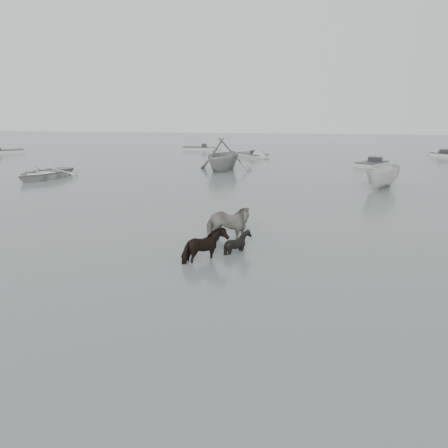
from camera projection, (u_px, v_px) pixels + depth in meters
The scene contains 11 objects.
ground at pixel (234, 253), 16.02m from camera, with size 140.00×140.00×0.00m, color #4E5D57.
pony_pinto at pixel (227, 217), 17.49m from camera, with size 0.96×2.11×1.78m, color black.
pony_dark at pixel (206, 242), 14.99m from camera, with size 1.40×1.20×1.41m, color black.
pony_black at pixel (238, 237), 15.98m from camera, with size 0.92×1.04×1.14m, color black.
rowboat_lead at pixel (43, 171), 32.07m from camera, with size 3.50×4.90×1.01m, color silver.
rowboat_trail at pixel (223, 153), 35.78m from camera, with size 4.60×5.33×2.81m, color gray.
boat_small at pixel (383, 176), 28.13m from camera, with size 1.63×4.33×1.67m, color beige.
skiff_port at pixel (372, 162), 38.55m from camera, with size 4.83×1.60×0.75m, color #9C9F9D, non-canonical shape.
skiff_outer at pixel (4, 150), 48.74m from camera, with size 5.41×1.60×0.75m, color #B9B8B4, non-canonical shape.
skiff_mid at pixel (253, 153), 45.39m from camera, with size 5.10×1.60×0.75m, color gray, non-canonical shape.
skiff_far at pixel (199, 147), 52.34m from camera, with size 5.38×1.60×0.75m, color #9EA09E, non-canonical shape.
Camera 1 is at (1.69, -15.09, 5.24)m, focal length 35.00 mm.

